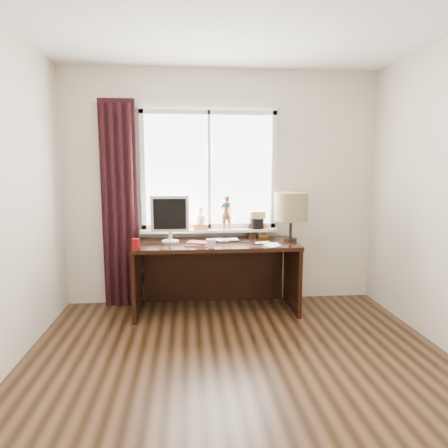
{
  "coord_description": "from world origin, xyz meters",
  "views": [
    {
      "loc": [
        -0.39,
        -2.49,
        1.54
      ],
      "look_at": [
        -0.05,
        1.25,
        1.0
      ],
      "focal_mm": 32.0,
      "sensor_mm": 36.0,
      "label": 1
    }
  ],
  "objects": [
    {
      "name": "floor",
      "position": [
        0.0,
        0.0,
        0.0
      ],
      "size": [
        3.5,
        4.0,
        0.0
      ],
      "primitive_type": "cube",
      "color": "#4F321E",
      "rests_on": "ground"
    },
    {
      "name": "wall_back",
      "position": [
        0.0,
        2.0,
        1.3
      ],
      "size": [
        3.5,
        0.0,
        2.6
      ],
      "primitive_type": "cube",
      "rotation": [
        1.57,
        0.0,
        0.0
      ],
      "color": "beige",
      "rests_on": "ground"
    },
    {
      "name": "laptop",
      "position": [
        -0.03,
        1.68,
        0.76
      ],
      "size": [
        0.34,
        0.23,
        0.03
      ],
      "primitive_type": "imported",
      "rotation": [
        0.0,
        0.0,
        0.04
      ],
      "color": "silver",
      "rests_on": "desk"
    },
    {
      "name": "mug",
      "position": [
        -0.16,
        1.34,
        0.8
      ],
      "size": [
        0.13,
        0.13,
        0.1
      ],
      "primitive_type": "imported",
      "rotation": [
        0.0,
        0.0,
        0.97
      ],
      "color": "white",
      "rests_on": "desk"
    },
    {
      "name": "red_cup",
      "position": [
        -0.9,
        1.39,
        0.8
      ],
      "size": [
        0.07,
        0.07,
        0.1
      ],
      "primitive_type": "cylinder",
      "color": "maroon",
      "rests_on": "desk"
    },
    {
      "name": "window",
      "position": [
        -0.14,
        1.95,
        1.3
      ],
      "size": [
        1.52,
        0.2,
        1.4
      ],
      "color": "white",
      "rests_on": "ground"
    },
    {
      "name": "curtain",
      "position": [
        -1.13,
        1.91,
        1.12
      ],
      "size": [
        0.38,
        0.09,
        2.25
      ],
      "color": "black",
      "rests_on": "floor"
    },
    {
      "name": "desk",
      "position": [
        -0.1,
        1.73,
        0.51
      ],
      "size": [
        1.7,
        0.7,
        0.75
      ],
      "color": "#32180D",
      "rests_on": "floor"
    },
    {
      "name": "monitor",
      "position": [
        -0.58,
        1.7,
        1.03
      ],
      "size": [
        0.4,
        0.18,
        0.49
      ],
      "color": "beige",
      "rests_on": "desk"
    },
    {
      "name": "notebook_stack",
      "position": [
        -0.3,
        1.52,
        0.77
      ],
      "size": [
        0.26,
        0.22,
        0.03
      ],
      "color": "beige",
      "rests_on": "desk"
    },
    {
      "name": "brush_holder",
      "position": [
        0.32,
        1.9,
        0.81
      ],
      "size": [
        0.09,
        0.09,
        0.25
      ],
      "color": "black",
      "rests_on": "desk"
    },
    {
      "name": "icon_frame",
      "position": [
        0.46,
        1.92,
        0.81
      ],
      "size": [
        0.1,
        0.03,
        0.13
      ],
      "color": "gold",
      "rests_on": "desk"
    },
    {
      "name": "table_lamp",
      "position": [
        0.7,
        1.64,
        1.11
      ],
      "size": [
        0.35,
        0.35,
        0.52
      ],
      "color": "black",
      "rests_on": "desk"
    },
    {
      "name": "loose_papers",
      "position": [
        0.44,
        1.49,
        0.75
      ],
      "size": [
        0.24,
        0.31,
        0.0
      ],
      "color": "white",
      "rests_on": "desk"
    },
    {
      "name": "desk_cables",
      "position": [
        0.2,
        1.66,
        0.75
      ],
      "size": [
        0.43,
        0.47,
        0.01
      ],
      "color": "black",
      "rests_on": "desk"
    }
  ]
}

